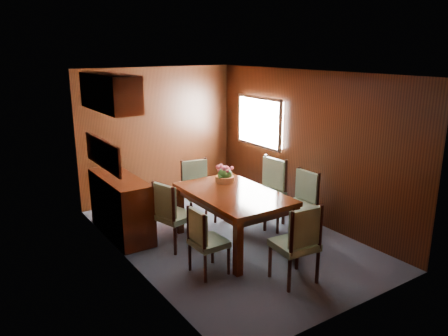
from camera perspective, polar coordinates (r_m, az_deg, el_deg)
ground at (r=6.56m, az=0.52°, el=-9.07°), size 4.50×4.50×0.00m
room_shell at (r=6.29m, az=-1.95°, el=5.43°), size 3.06×4.52×2.41m
sideboard at (r=6.69m, az=-13.32°, el=-4.85°), size 0.48×1.40×0.90m
dining_table at (r=6.12m, az=1.23°, el=-4.12°), size 1.06×1.69×0.79m
chair_left_near at (r=5.40m, az=-2.60°, el=-9.10°), size 0.41×0.42×0.87m
chair_left_far at (r=6.09m, az=-6.99°, el=-5.69°), size 0.55×0.56×0.97m
chair_right_near at (r=6.59m, az=10.05°, el=-4.08°), size 0.46×0.48×0.98m
chair_right_far at (r=6.96m, az=5.86°, el=-2.52°), size 0.53×0.55×1.06m
chair_head at (r=5.24m, az=9.72°, el=-9.28°), size 0.52×0.50×1.00m
chair_foot at (r=7.07m, az=-3.55°, el=-2.49°), size 0.53×0.52×0.99m
flower_centerpiece at (r=6.50m, az=0.11°, el=-0.59°), size 0.30×0.30×0.30m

